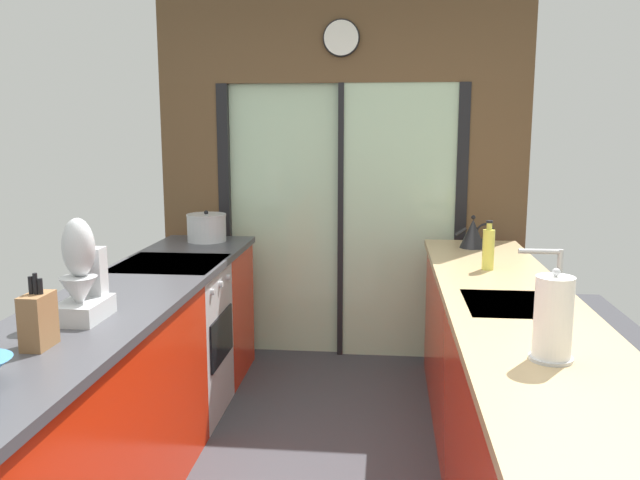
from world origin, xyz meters
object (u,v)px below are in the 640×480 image
object	(u,v)px
stand_mixer	(82,281)
soap_bottle_far	(488,249)
oven_range	(173,340)
paper_towel_roll	(553,319)
stock_pot	(207,228)
kettle	(473,233)
knife_block	(38,320)

from	to	relation	value
stand_mixer	soap_bottle_far	distance (m)	2.11
oven_range	soap_bottle_far	distance (m)	1.89
paper_towel_roll	stock_pot	bearing A→B (deg)	129.78
paper_towel_roll	soap_bottle_far	bearing A→B (deg)	90.00
stand_mixer	kettle	bearing A→B (deg)	45.01
oven_range	paper_towel_roll	bearing A→B (deg)	-38.22
oven_range	knife_block	xyz separation A→B (m)	(0.02, -1.47, 0.57)
knife_block	soap_bottle_far	xyz separation A→B (m)	(1.78, 1.47, 0.02)
knife_block	stand_mixer	xyz separation A→B (m)	(0.00, 0.35, 0.06)
knife_block	oven_range	bearing A→B (deg)	90.72
oven_range	kettle	distance (m)	2.00
stand_mixer	paper_towel_roll	bearing A→B (deg)	-9.29
soap_bottle_far	paper_towel_roll	world-z (taller)	paper_towel_roll
stock_pot	stand_mixer	bearing A→B (deg)	-90.00
kettle	paper_towel_roll	world-z (taller)	paper_towel_roll
oven_range	stock_pot	bearing A→B (deg)	88.54
paper_towel_roll	knife_block	bearing A→B (deg)	-178.22
stock_pot	kettle	size ratio (longest dim) A/B	1.06
oven_range	kettle	world-z (taller)	kettle
knife_block	stock_pot	world-z (taller)	knife_block
stand_mixer	soap_bottle_far	size ratio (longest dim) A/B	1.54
soap_bottle_far	kettle	bearing A→B (deg)	89.80
paper_towel_roll	kettle	bearing A→B (deg)	89.94
stock_pot	paper_towel_roll	world-z (taller)	paper_towel_roll
stand_mixer	soap_bottle_far	bearing A→B (deg)	32.30
oven_range	stand_mixer	size ratio (longest dim) A/B	2.19
oven_range	paper_towel_roll	world-z (taller)	paper_towel_roll
knife_block	soap_bottle_far	bearing A→B (deg)	39.59
soap_bottle_far	paper_towel_roll	size ratio (longest dim) A/B	0.86
stock_pot	paper_towel_roll	distance (m)	2.78
stock_pot	kettle	bearing A→B (deg)	-2.06
stand_mixer	oven_range	bearing A→B (deg)	90.94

